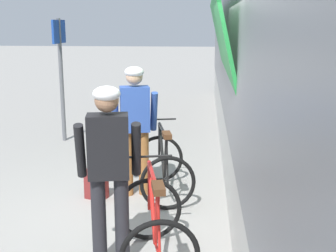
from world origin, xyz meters
TOP-DOWN VIEW (x-y plane):
  - ground_plane at (0.00, 0.00)m, footprint 80.00×80.00m
  - cyclist_near_in_blue at (0.03, 0.82)m, footprint 0.65×0.40m
  - cyclist_far_in_dark at (0.07, -1.01)m, footprint 0.65×0.38m
  - bicycle_near_black at (0.40, 0.82)m, footprint 0.92×1.19m
  - bicycle_far_red at (0.49, -0.99)m, footprint 0.92×1.20m
  - backpack_on_platform at (-0.48, 0.63)m, footprint 0.32×0.26m
  - platform_sign_post at (-1.86, 3.55)m, footprint 0.08×0.70m

SIDE VIEW (x-z plane):
  - ground_plane at x=0.00m, z-range 0.00..0.00m
  - backpack_on_platform at x=-0.48m, z-range 0.00..0.40m
  - bicycle_near_black at x=0.40m, z-range -0.09..0.89m
  - bicycle_far_red at x=0.49m, z-range -0.09..0.89m
  - cyclist_near_in_blue at x=0.03m, z-range 0.17..1.94m
  - cyclist_far_in_dark at x=0.07m, z-range 0.17..1.94m
  - platform_sign_post at x=-1.86m, z-range 0.42..2.82m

